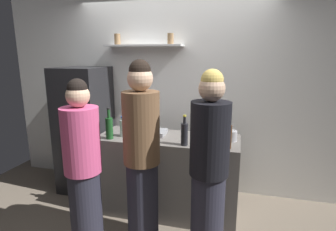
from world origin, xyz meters
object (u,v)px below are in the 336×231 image
(wine_bottle_amber_glass, at_px, (228,136))
(person_pink_top, at_px, (83,168))
(refrigerator, at_px, (85,129))
(wine_bottle_green_glass, at_px, (109,127))
(wine_bottle_dark_glass, at_px, (184,133))
(person_blonde, at_px, (209,169))
(water_bottle_plastic, at_px, (124,128))
(utensil_holder, at_px, (232,136))
(baking_pan, at_px, (151,132))
(person_brown_jacket, at_px, (142,157))

(wine_bottle_amber_glass, height_order, person_pink_top, person_pink_top)
(refrigerator, distance_m, wine_bottle_amber_glass, 1.99)
(wine_bottle_green_glass, relative_size, wine_bottle_amber_glass, 1.04)
(wine_bottle_dark_glass, height_order, person_blonde, person_blonde)
(refrigerator, distance_m, water_bottle_plastic, 0.87)
(wine_bottle_green_glass, distance_m, water_bottle_plastic, 0.17)
(water_bottle_plastic, relative_size, person_pink_top, 0.14)
(utensil_holder, bearing_deg, refrigerator, 172.21)
(utensil_holder, relative_size, wine_bottle_green_glass, 0.63)
(utensil_holder, distance_m, wine_bottle_green_glass, 1.33)
(wine_bottle_amber_glass, relative_size, person_pink_top, 0.20)
(wine_bottle_dark_glass, distance_m, wine_bottle_amber_glass, 0.43)
(wine_bottle_amber_glass, xyz_separation_m, person_pink_top, (-1.27, -0.57, -0.24))
(wine_bottle_dark_glass, bearing_deg, utensil_holder, 29.54)
(refrigerator, height_order, utensil_holder, refrigerator)
(baking_pan, xyz_separation_m, person_blonde, (0.75, -0.68, -0.09))
(person_pink_top, bearing_deg, person_blonde, -33.20)
(water_bottle_plastic, height_order, person_pink_top, person_pink_top)
(person_pink_top, bearing_deg, person_brown_jacket, -22.06)
(refrigerator, height_order, wine_bottle_green_glass, refrigerator)
(water_bottle_plastic, distance_m, person_brown_jacket, 0.65)
(baking_pan, bearing_deg, wine_bottle_green_glass, -144.61)
(baking_pan, xyz_separation_m, water_bottle_plastic, (-0.28, -0.16, 0.08))
(refrigerator, height_order, wine_bottle_dark_glass, refrigerator)
(wine_bottle_dark_glass, height_order, wine_bottle_amber_glass, wine_bottle_amber_glass)
(wine_bottle_dark_glass, bearing_deg, person_brown_jacket, -131.11)
(wine_bottle_amber_glass, height_order, water_bottle_plastic, wine_bottle_amber_glass)
(wine_bottle_dark_glass, relative_size, person_pink_top, 0.20)
(wine_bottle_dark_glass, relative_size, person_blonde, 0.19)
(utensil_holder, bearing_deg, person_brown_jacket, -141.13)
(baking_pan, distance_m, person_pink_top, 0.93)
(utensil_holder, xyz_separation_m, person_brown_jacket, (-0.79, -0.64, -0.08))
(wine_bottle_green_glass, height_order, person_blonde, person_blonde)
(wine_bottle_amber_glass, bearing_deg, wine_bottle_dark_glass, -177.45)
(wine_bottle_dark_glass, xyz_separation_m, person_brown_jacket, (-0.33, -0.37, -0.14))
(wine_bottle_amber_glass, height_order, person_brown_jacket, person_brown_jacket)
(person_brown_jacket, bearing_deg, person_pink_top, 41.99)
(person_brown_jacket, relative_size, person_pink_top, 1.10)
(baking_pan, distance_m, utensil_holder, 0.91)
(wine_bottle_green_glass, height_order, wine_bottle_amber_glass, wine_bottle_green_glass)
(wine_bottle_green_glass, xyz_separation_m, wine_bottle_dark_glass, (0.84, -0.01, -0.01))
(baking_pan, height_order, person_brown_jacket, person_brown_jacket)
(wine_bottle_amber_glass, distance_m, person_pink_top, 1.42)
(utensil_holder, bearing_deg, person_pink_top, -148.12)
(refrigerator, bearing_deg, utensil_holder, -7.79)
(refrigerator, distance_m, wine_bottle_dark_glass, 1.58)
(refrigerator, distance_m, wine_bottle_green_glass, 0.85)
(wine_bottle_green_glass, relative_size, person_pink_top, 0.21)
(wine_bottle_green_glass, xyz_separation_m, water_bottle_plastic, (0.11, 0.12, -0.03))
(refrigerator, bearing_deg, wine_bottle_green_glass, -39.48)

